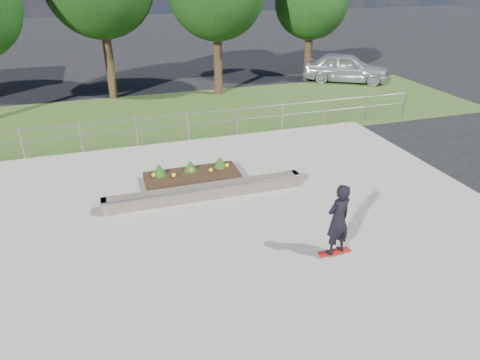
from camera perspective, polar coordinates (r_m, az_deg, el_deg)
name	(u,v)px	position (r m, az deg, el deg)	size (l,w,h in m)	color
ground	(251,246)	(10.80, 1.45, -8.78)	(120.00, 120.00, 0.00)	black
grass_verge	(174,115)	(20.50, -8.80, 8.51)	(30.00, 8.00, 0.02)	#385321
concrete_slab	(251,245)	(10.78, 1.45, -8.65)	(15.00, 15.00, 0.06)	#A7A194
fence	(188,123)	(16.98, -6.92, 7.53)	(20.06, 0.06, 1.20)	gray
tree_far_right	(312,2)	(26.70, 9.53, 22.40)	(4.20, 4.20, 6.60)	#342114
grind_ledge	(206,192)	(12.74, -4.58, -1.55)	(6.00, 0.44, 0.43)	brown
planter_bed	(192,175)	(13.85, -6.44, 0.68)	(3.00, 1.20, 0.61)	black
skateboarder	(338,220)	(10.11, 12.95, -5.22)	(0.80, 0.57, 1.88)	white
parked_car	(346,68)	(27.23, 13.93, 14.35)	(2.01, 4.98, 1.70)	silver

